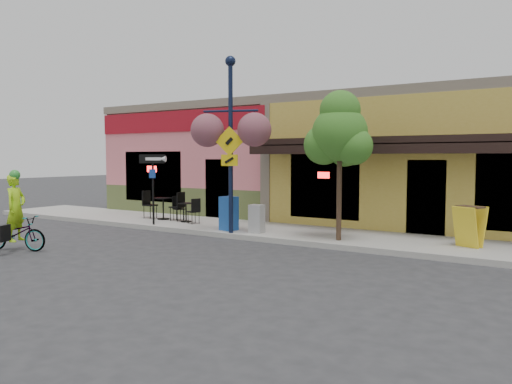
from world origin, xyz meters
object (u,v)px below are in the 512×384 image
at_px(building, 339,160).
at_px(cyclist_rider, 16,218).
at_px(newspaper_box_blue, 229,213).
at_px(newspaper_box_grey, 257,219).
at_px(street_tree, 339,165).
at_px(lamp_post, 231,145).
at_px(bicycle, 16,233).
at_px(one_way_sign, 153,190).

height_order(building, cyclist_rider, building).
height_order(cyclist_rider, newspaper_box_blue, cyclist_rider).
height_order(newspaper_box_grey, street_tree, street_tree).
bearing_deg(cyclist_rider, lamp_post, -57.62).
height_order(bicycle, street_tree, street_tree).
relative_size(cyclist_rider, lamp_post, 0.33).
relative_size(bicycle, newspaper_box_blue, 1.64).
relative_size(bicycle, cyclist_rider, 0.99).
xyz_separation_m(one_way_sign, newspaper_box_blue, (2.84, 0.30, -0.64)).
height_order(bicycle, cyclist_rider, cyclist_rider).
height_order(bicycle, lamp_post, lamp_post).
distance_m(cyclist_rider, lamp_post, 6.01).
bearing_deg(lamp_post, building, 66.57).
relative_size(bicycle, one_way_sign, 0.73).
distance_m(lamp_post, newspaper_box_grey, 2.29).
bearing_deg(one_way_sign, cyclist_rider, -115.83).
bearing_deg(street_tree, cyclist_rider, -142.58).
relative_size(lamp_post, newspaper_box_grey, 6.19).
relative_size(cyclist_rider, street_tree, 0.42).
height_order(building, newspaper_box_grey, building).
distance_m(bicycle, newspaper_box_grey, 6.45).
bearing_deg(building, street_tree, -67.15).
height_order(building, newspaper_box_blue, building).
bearing_deg(lamp_post, one_way_sign, 159.01).
bearing_deg(one_way_sign, lamp_post, -25.09).
xyz_separation_m(cyclist_rider, lamp_post, (3.41, 4.58, 1.88)).
bearing_deg(one_way_sign, newspaper_box_blue, -17.30).
distance_m(building, lamp_post, 6.89).
bearing_deg(newspaper_box_blue, lamp_post, -38.07).
distance_m(one_way_sign, street_tree, 6.47).
xyz_separation_m(one_way_sign, newspaper_box_grey, (3.85, 0.30, -0.74)).
relative_size(one_way_sign, street_tree, 0.57).
xyz_separation_m(bicycle, one_way_sign, (0.26, 4.68, 0.86)).
xyz_separation_m(building, lamp_post, (-0.51, -6.85, 0.47)).
distance_m(one_way_sign, newspaper_box_blue, 2.93).
height_order(cyclist_rider, newspaper_box_grey, cyclist_rider).
bearing_deg(building, one_way_sign, -118.83).
height_order(bicycle, newspaper_box_grey, newspaper_box_grey).
bearing_deg(street_tree, one_way_sign, -176.64).
bearing_deg(street_tree, newspaper_box_grey, -178.20).
distance_m(cyclist_rider, newspaper_box_blue, 5.84).
relative_size(newspaper_box_blue, newspaper_box_grey, 1.24).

